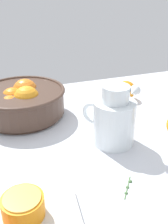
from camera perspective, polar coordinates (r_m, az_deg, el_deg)
name	(u,v)px	position (r cm, az deg, el deg)	size (l,w,h in cm)	color
ground_plane	(96,141)	(78.83, 2.73, -6.32)	(125.01, 90.77, 3.00)	silver
fruit_bowl	(22,100)	(90.14, -13.27, 2.46)	(28.88, 28.88, 11.55)	#473328
juice_pitcher	(114,122)	(72.90, 6.49, -2.15)	(12.74, 13.77, 17.77)	white
orange_half_0	(23,206)	(52.39, -13.08, -19.29)	(7.91, 7.91, 4.42)	orange
loose_orange_2	(126,90)	(102.30, 9.11, 4.71)	(7.23, 7.23, 7.23)	orange
herb_sprig_0	(128,186)	(61.83, 9.48, -15.57)	(4.78, 6.15, 0.93)	#4D7343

